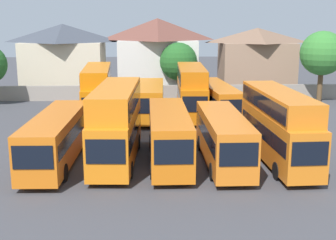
{
  "coord_description": "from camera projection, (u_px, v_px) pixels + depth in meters",
  "views": [
    {
      "loc": [
        -1.2,
        -29.35,
        9.67
      ],
      "look_at": [
        0.0,
        3.0,
        2.34
      ],
      "focal_mm": 47.95,
      "sensor_mm": 36.0,
      "label": 1
    }
  ],
  "objects": [
    {
      "name": "ground",
      "position": [
        163.0,
        110.0,
        48.33
      ],
      "size": [
        140.0,
        140.0,
        0.0
      ],
      "primitive_type": "plane",
      "color": "#424247"
    },
    {
      "name": "depot_boundary_wall",
      "position": [
        161.0,
        93.0,
        54.4
      ],
      "size": [
        56.0,
        0.5,
        1.8
      ],
      "primitive_type": "cube",
      "color": "gray",
      "rests_on": "ground"
    },
    {
      "name": "bus_1",
      "position": [
        56.0,
        136.0,
        30.31
      ],
      "size": [
        2.82,
        11.56,
        3.35
      ],
      "rotation": [
        0.0,
        0.0,
        -1.59
      ],
      "color": "orange",
      "rests_on": "ground"
    },
    {
      "name": "bus_2",
      "position": [
        116.0,
        120.0,
        30.39
      ],
      "size": [
        3.04,
        10.65,
        5.23
      ],
      "rotation": [
        0.0,
        0.0,
        -1.61
      ],
      "color": "orange",
      "rests_on": "ground"
    },
    {
      "name": "bus_3",
      "position": [
        169.0,
        134.0,
        30.53
      ],
      "size": [
        2.72,
        10.81,
        3.55
      ],
      "rotation": [
        0.0,
        0.0,
        -1.56
      ],
      "color": "orange",
      "rests_on": "ground"
    },
    {
      "name": "bus_4",
      "position": [
        223.0,
        136.0,
        30.22
      ],
      "size": [
        2.66,
        10.48,
        3.4
      ],
      "rotation": [
        0.0,
        0.0,
        -1.56
      ],
      "color": "orange",
      "rests_on": "ground"
    },
    {
      "name": "bus_5",
      "position": [
        278.0,
        123.0,
        30.48
      ],
      "size": [
        2.89,
        11.13,
        4.91
      ],
      "rotation": [
        0.0,
        0.0,
        -1.53
      ],
      "color": "orange",
      "rests_on": "ground"
    },
    {
      "name": "bus_6",
      "position": [
        97.0,
        89.0,
        44.28
      ],
      "size": [
        3.14,
        11.24,
        5.05
      ],
      "rotation": [
        0.0,
        0.0,
        -1.51
      ],
      "color": "orange",
      "rests_on": "ground"
    },
    {
      "name": "bus_7",
      "position": [
        150.0,
        99.0,
        44.21
      ],
      "size": [
        2.84,
        10.28,
        3.36
      ],
      "rotation": [
        0.0,
        0.0,
        -1.6
      ],
      "color": "orange",
      "rests_on": "ground"
    },
    {
      "name": "bus_8",
      "position": [
        191.0,
        89.0,
        44.63
      ],
      "size": [
        2.85,
        10.56,
        5.04
      ],
      "rotation": [
        0.0,
        0.0,
        -1.6
      ],
      "color": "orange",
      "rests_on": "ground"
    },
    {
      "name": "bus_9",
      "position": [
        217.0,
        99.0,
        44.49
      ],
      "size": [
        3.3,
        11.74,
        3.31
      ],
      "rotation": [
        0.0,
        0.0,
        -1.49
      ],
      "color": "orange",
      "rests_on": "ground"
    },
    {
      "name": "house_terrace_left",
      "position": [
        64.0,
        58.0,
        59.56
      ],
      "size": [
        10.94,
        7.57,
        9.01
      ],
      "color": "beige",
      "rests_on": "ground"
    },
    {
      "name": "house_terrace_centre",
      "position": [
        158.0,
        55.0,
        60.2
      ],
      "size": [
        10.8,
        8.14,
        9.73
      ],
      "color": "silver",
      "rests_on": "ground"
    },
    {
      "name": "house_terrace_right",
      "position": [
        256.0,
        59.0,
        60.51
      ],
      "size": [
        10.09,
        6.72,
        8.49
      ],
      "color": "#9E7A60",
      "rests_on": "ground"
    },
    {
      "name": "tree_left_of_lot",
      "position": [
        322.0,
        54.0,
        52.06
      ],
      "size": [
        5.14,
        5.14,
        8.32
      ],
      "color": "brown",
      "rests_on": "ground"
    },
    {
      "name": "tree_right_of_lot",
      "position": [
        178.0,
        61.0,
        56.14
      ],
      "size": [
        4.7,
        4.7,
        6.79
      ],
      "color": "brown",
      "rests_on": "ground"
    }
  ]
}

